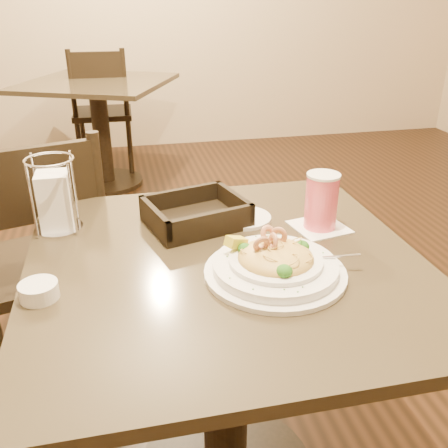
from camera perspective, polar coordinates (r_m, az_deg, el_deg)
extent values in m
cylinder|color=black|center=(1.37, 0.19, -17.59)|extent=(0.12, 0.12, 0.68)
cube|color=#453A27|center=(1.16, 0.21, -4.67)|extent=(0.90, 0.90, 0.03)
cylinder|color=black|center=(3.77, -13.25, 4.73)|extent=(0.52, 0.52, 0.03)
cylinder|color=black|center=(3.66, -13.80, 9.91)|extent=(0.12, 0.12, 0.68)
cube|color=#453A27|center=(3.59, -14.40, 15.33)|extent=(1.19, 1.19, 0.03)
cube|color=black|center=(1.81, -20.17, -4.43)|extent=(0.52, 0.52, 0.04)
cylinder|color=black|center=(2.10, -15.27, -6.76)|extent=(0.04, 0.04, 0.43)
cylinder|color=black|center=(1.81, -12.32, -12.22)|extent=(0.04, 0.04, 0.43)
cylinder|color=black|center=(1.78, -23.81, -14.89)|extent=(0.04, 0.04, 0.43)
cylinder|color=black|center=(1.57, -13.94, 2.02)|extent=(0.04, 0.04, 0.46)
cube|color=black|center=(1.50, -20.94, 4.16)|extent=(0.35, 0.13, 0.22)
cube|color=black|center=(3.94, -13.67, 12.20)|extent=(0.43, 0.43, 0.04)
cylinder|color=black|center=(4.17, -10.75, 9.82)|extent=(0.04, 0.04, 0.43)
cylinder|color=black|center=(4.18, -15.74, 9.39)|extent=(0.04, 0.04, 0.43)
cylinder|color=black|center=(3.82, -10.68, 8.41)|extent=(0.04, 0.04, 0.43)
cylinder|color=black|center=(3.84, -16.09, 7.95)|extent=(0.04, 0.04, 0.43)
cylinder|color=black|center=(3.71, -11.30, 15.59)|extent=(0.04, 0.04, 0.46)
cylinder|color=black|center=(3.73, -17.01, 15.05)|extent=(0.04, 0.04, 0.46)
cube|color=black|center=(3.70, -14.33, 16.85)|extent=(0.36, 0.04, 0.22)
cylinder|color=white|center=(1.09, 5.85, -5.53)|extent=(0.31, 0.31, 0.01)
cylinder|color=white|center=(1.08, 5.88, -4.83)|extent=(0.27, 0.27, 0.02)
cylinder|color=white|center=(1.08, 5.92, -4.16)|extent=(0.20, 0.20, 0.01)
ellipsoid|color=gold|center=(1.07, 5.93, -3.89)|extent=(0.16, 0.16, 0.06)
cube|color=yellow|center=(1.10, 1.38, -2.09)|extent=(0.06, 0.05, 0.04)
cube|color=silver|center=(1.11, 12.47, -3.66)|extent=(0.11, 0.03, 0.01)
cube|color=silver|center=(1.09, 9.47, -3.86)|extent=(0.03, 0.02, 0.00)
torus|color=gold|center=(1.06, 9.01, -3.85)|extent=(0.05, 0.05, 0.01)
torus|color=gold|center=(1.08, 4.83, -2.16)|extent=(0.03, 0.04, 0.03)
torus|color=gold|center=(1.10, 8.08, -1.94)|extent=(0.04, 0.04, 0.02)
torus|color=gold|center=(1.06, 4.68, -3.29)|extent=(0.05, 0.04, 0.03)
torus|color=gold|center=(1.03, 5.53, -4.03)|extent=(0.05, 0.05, 0.03)
torus|color=gold|center=(1.09, 8.19, -3.06)|extent=(0.03, 0.03, 0.01)
torus|color=gold|center=(1.07, 2.72, -3.27)|extent=(0.03, 0.04, 0.02)
torus|color=gold|center=(1.06, 5.86, -2.89)|extent=(0.04, 0.04, 0.03)
torus|color=gold|center=(1.04, 5.21, -4.62)|extent=(0.03, 0.03, 0.02)
torus|color=gold|center=(1.07, 6.27, -3.51)|extent=(0.06, 0.06, 0.03)
torus|color=gold|center=(1.06, 5.20, -2.50)|extent=(0.05, 0.05, 0.00)
torus|color=gold|center=(1.08, 5.17, -2.05)|extent=(0.04, 0.04, 0.02)
torus|color=gold|center=(1.06, 5.44, -2.59)|extent=(0.04, 0.04, 0.01)
torus|color=gold|center=(1.06, 5.80, -2.62)|extent=(0.06, 0.05, 0.02)
torus|color=gold|center=(1.03, 7.60, -4.08)|extent=(0.04, 0.05, 0.03)
torus|color=gold|center=(1.04, 5.85, -3.81)|extent=(0.04, 0.03, 0.02)
torus|color=gold|center=(1.09, 7.51, -2.92)|extent=(0.04, 0.04, 0.02)
torus|color=gold|center=(1.05, 3.15, -3.60)|extent=(0.05, 0.06, 0.04)
torus|color=gold|center=(1.09, 3.67, -2.69)|extent=(0.03, 0.03, 0.03)
torus|color=gold|center=(1.08, 6.78, -2.69)|extent=(0.05, 0.04, 0.03)
torus|color=gold|center=(1.06, 5.86, -2.52)|extent=(0.06, 0.06, 0.02)
torus|color=tan|center=(1.09, 6.31, -1.32)|extent=(0.04, 0.03, 0.04)
torus|color=tan|center=(1.06, 5.60, -2.05)|extent=(0.02, 0.04, 0.04)
torus|color=tan|center=(1.09, 5.07, -1.16)|extent=(0.04, 0.04, 0.04)
torus|color=tan|center=(1.05, 4.30, -2.32)|extent=(0.04, 0.03, 0.04)
ellipsoid|color=#1D5012|center=(1.11, 8.83, -2.55)|extent=(0.04, 0.04, 0.03)
ellipsoid|color=#1D5012|center=(1.09, 2.43, -2.84)|extent=(0.03, 0.03, 0.02)
ellipsoid|color=#1D5012|center=(1.01, 6.88, -5.37)|extent=(0.04, 0.04, 0.03)
cube|color=#266619|center=(0.98, 3.35, -7.44)|extent=(0.00, 0.00, 0.00)
cube|color=#266619|center=(1.18, 3.66, -1.40)|extent=(0.00, 0.00, 0.00)
cube|color=#266619|center=(0.98, 8.44, -7.68)|extent=(0.00, 0.00, 0.00)
cube|color=#266619|center=(1.14, 0.49, -2.44)|extent=(0.00, 0.00, 0.00)
cube|color=#266619|center=(1.17, 6.78, -1.81)|extent=(0.00, 0.00, 0.00)
cube|color=#266619|center=(1.19, 4.96, -1.42)|extent=(0.00, 0.00, 0.00)
cube|color=#266619|center=(1.00, 8.98, -7.12)|extent=(0.00, 0.00, 0.00)
cube|color=#266619|center=(1.17, 6.75, -1.80)|extent=(0.00, 0.00, 0.00)
cube|color=#266619|center=(1.13, 10.27, -3.13)|extent=(0.00, 0.00, 0.00)
cube|color=#266619|center=(1.13, 11.27, -3.23)|extent=(0.00, 0.00, 0.00)
cube|color=#266619|center=(1.09, 0.36, -3.74)|extent=(0.00, 0.00, 0.00)
cube|color=#266619|center=(1.19, 6.66, -1.40)|extent=(0.00, 0.00, 0.00)
cube|color=#266619|center=(0.99, 6.91, -7.44)|extent=(0.00, 0.00, 0.00)
cube|color=#266619|center=(1.17, 3.42, -1.83)|extent=(0.00, 0.00, 0.00)
cube|color=#266619|center=(1.16, 3.63, -1.90)|extent=(0.00, 0.00, 0.00)
cube|color=#266619|center=(1.02, 0.67, -6.19)|extent=(0.00, 0.00, 0.00)
cube|color=white|center=(1.32, 10.81, -0.33)|extent=(0.15, 0.15, 0.00)
cylinder|color=#F7576C|center=(1.29, 11.07, 2.55)|extent=(0.08, 0.08, 0.14)
cylinder|color=white|center=(1.27, 11.34, 5.49)|extent=(0.08, 0.08, 0.01)
cube|color=black|center=(1.32, -3.21, 0.40)|extent=(0.29, 0.26, 0.02)
cube|color=black|center=(1.35, 1.15, 2.65)|extent=(0.07, 0.19, 0.05)
cube|color=black|center=(1.27, -7.94, 0.76)|extent=(0.07, 0.19, 0.05)
cube|color=black|center=(1.38, -4.86, 3.09)|extent=(0.24, 0.08, 0.05)
cube|color=black|center=(1.23, -1.43, 0.22)|extent=(0.24, 0.08, 0.05)
cylinder|color=silver|center=(1.36, -18.30, -0.40)|extent=(0.12, 0.12, 0.01)
torus|color=silver|center=(1.29, -19.41, 6.98)|extent=(0.12, 0.12, 0.01)
cube|color=white|center=(1.33, -18.75, 2.55)|extent=(0.08, 0.08, 0.15)
cylinder|color=silver|center=(1.28, -21.10, 2.37)|extent=(0.01, 0.01, 0.19)
cylinder|color=silver|center=(1.27, -16.95, 2.78)|extent=(0.01, 0.01, 0.19)
cylinder|color=silver|center=(1.37, -20.64, 3.86)|extent=(0.01, 0.01, 0.19)
cylinder|color=silver|center=(1.36, -16.74, 4.26)|extent=(0.01, 0.01, 0.19)
cylinder|color=white|center=(1.34, 2.26, 0.71)|extent=(0.19, 0.19, 0.01)
cylinder|color=white|center=(1.07, -20.40, -7.18)|extent=(0.09, 0.09, 0.03)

